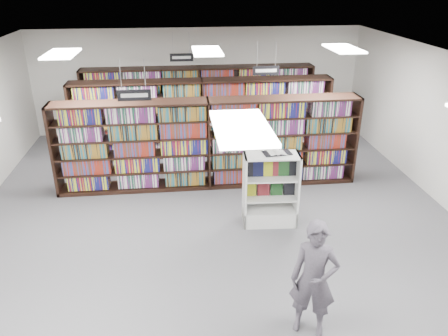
{
  "coord_description": "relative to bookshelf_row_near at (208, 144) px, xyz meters",
  "views": [
    {
      "loc": [
        -0.68,
        -7.43,
        4.7
      ],
      "look_at": [
        0.2,
        0.5,
        1.1
      ],
      "focal_mm": 35.0,
      "sensor_mm": 36.0,
      "label": 1
    }
  ],
  "objects": [
    {
      "name": "floor",
      "position": [
        0.0,
        -2.0,
        -1.05
      ],
      "size": [
        12.0,
        12.0,
        0.0
      ],
      "primitive_type": "plane",
      "color": "#49484D",
      "rests_on": "ground"
    },
    {
      "name": "ceiling",
      "position": [
        0.0,
        -2.0,
        2.15
      ],
      "size": [
        10.0,
        12.0,
        0.1
      ],
      "primitive_type": "cube",
      "color": "white",
      "rests_on": "wall_back"
    },
    {
      "name": "wall_back",
      "position": [
        0.0,
        4.0,
        0.55
      ],
      "size": [
        10.0,
        0.1,
        3.2
      ],
      "primitive_type": "cube",
      "color": "silver",
      "rests_on": "ground"
    },
    {
      "name": "bookshelf_row_near",
      "position": [
        0.0,
        0.0,
        0.0
      ],
      "size": [
        7.0,
        0.6,
        2.1
      ],
      "color": "black",
      "rests_on": "floor"
    },
    {
      "name": "bookshelf_row_mid",
      "position": [
        0.0,
        2.0,
        0.0
      ],
      "size": [
        7.0,
        0.6,
        2.1
      ],
      "color": "black",
      "rests_on": "floor"
    },
    {
      "name": "bookshelf_row_far",
      "position": [
        0.0,
        3.7,
        0.0
      ],
      "size": [
        7.0,
        0.6,
        2.1
      ],
      "color": "black",
      "rests_on": "floor"
    },
    {
      "name": "aisle_sign_left",
      "position": [
        -1.5,
        -1.0,
        1.48
      ],
      "size": [
        0.65,
        0.02,
        0.8
      ],
      "color": "#B2B2B7",
      "rests_on": "ceiling"
    },
    {
      "name": "aisle_sign_right",
      "position": [
        1.5,
        1.0,
        1.48
      ],
      "size": [
        0.65,
        0.02,
        0.8
      ],
      "color": "#B2B2B7",
      "rests_on": "ceiling"
    },
    {
      "name": "aisle_sign_center",
      "position": [
        -0.5,
        3.0,
        1.48
      ],
      "size": [
        0.65,
        0.02,
        0.8
      ],
      "color": "#B2B2B7",
      "rests_on": "ceiling"
    },
    {
      "name": "troffer_front_center",
      "position": [
        0.0,
        -5.0,
        2.11
      ],
      "size": [
        0.6,
        1.2,
        0.04
      ],
      "primitive_type": "cube",
      "color": "white",
      "rests_on": "ceiling"
    },
    {
      "name": "troffer_back_left",
      "position": [
        -3.0,
        0.0,
        2.11
      ],
      "size": [
        0.6,
        1.2,
        0.04
      ],
      "primitive_type": "cube",
      "color": "white",
      "rests_on": "ceiling"
    },
    {
      "name": "troffer_back_center",
      "position": [
        0.0,
        0.0,
        2.11
      ],
      "size": [
        0.6,
        1.2,
        0.04
      ],
      "primitive_type": "cube",
      "color": "white",
      "rests_on": "ceiling"
    },
    {
      "name": "troffer_back_right",
      "position": [
        3.0,
        0.0,
        2.11
      ],
      "size": [
        0.6,
        1.2,
        0.04
      ],
      "primitive_type": "cube",
      "color": "white",
      "rests_on": "ceiling"
    },
    {
      "name": "endcap_display",
      "position": [
        1.09,
        -1.83,
        -0.55
      ],
      "size": [
        1.1,
        0.59,
        1.5
      ],
      "rotation": [
        0.0,
        0.0,
        -0.05
      ],
      "color": "white",
      "rests_on": "floor"
    },
    {
      "name": "open_book",
      "position": [
        1.18,
        -1.81,
        0.49
      ],
      "size": [
        0.57,
        0.38,
        0.12
      ],
      "rotation": [
        0.0,
        0.0,
        0.12
      ],
      "color": "black",
      "rests_on": "endcap_display"
    },
    {
      "name": "shopper",
      "position": [
        1.06,
        -4.82,
        -0.17
      ],
      "size": [
        0.75,
        0.63,
        1.76
      ],
      "primitive_type": "imported",
      "rotation": [
        0.0,
        0.0,
        -0.38
      ],
      "color": "#514C57",
      "rests_on": "floor"
    }
  ]
}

